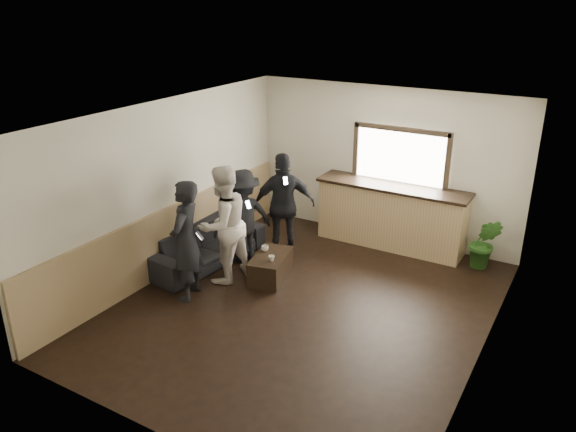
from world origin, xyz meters
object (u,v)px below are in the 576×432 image
Objects in this scene: cup_a at (265,248)px; person_c at (243,216)px; bar_counter at (392,212)px; cup_b at (272,258)px; person_a at (186,241)px; person_d at (284,205)px; potted_plant at (485,243)px; coffee_table at (271,267)px; person_b at (223,224)px; sofa at (205,245)px.

cup_a is 0.71m from person_c.
bar_counter is 2.58m from cup_b.
cup_a is 0.06× the size of person_a.
person_a reaches higher than person_d.
cup_a is at bearing 137.96° from person_a.
person_c is (-3.59, -1.76, 0.36)m from potted_plant.
bar_counter is 3.03× the size of coffee_table.
bar_counter is 1.43× the size of person_b.
cup_b is at bearing 121.64° from person_a.
sofa is 1.19× the size of person_a.
bar_counter reaches higher than person_a.
person_d is (-0.27, 0.87, 0.72)m from coffee_table.
potted_plant is 4.02m from person_c.
person_d reaches higher than sofa.
bar_counter is 2.52m from coffee_table.
cup_a reaches higher than coffee_table.
coffee_table is 0.49× the size of person_a.
person_b is (0.65, -0.31, 0.63)m from sofa.
cup_b is at bearing 71.73° from person_d.
bar_counter is 1.23× the size of sofa.
potted_plant is (2.74, 2.24, 0.01)m from cup_b.
person_d reaches higher than potted_plant.
sofa is at bearing -152.25° from potted_plant.
potted_plant reaches higher than sofa.
bar_counter is at bearing 56.84° from cup_a.
person_d reaches higher than person_c.
person_c reaches higher than cup_b.
cup_b is at bearing -85.86° from sofa.
potted_plant is 0.56× the size of person_c.
potted_plant is 4.29m from person_b.
person_b reaches higher than person_a.
person_d is at bearing 97.80° from cup_a.
potted_plant is 3.39m from person_d.
person_c is (0.01, 1.45, -0.11)m from person_a.
coffee_table is 0.31m from cup_b.
bar_counter is at bearing 132.86° from person_a.
coffee_table is at bearing -118.80° from bar_counter.
person_d is at bearing 110.75° from cup_b.
potted_plant reaches higher than coffee_table.
potted_plant is 0.49× the size of person_d.
person_b is at bearing -144.46° from potted_plant.
person_b reaches higher than coffee_table.
person_c is at bearing -44.98° from sofa.
sofa is 4.65m from potted_plant.
person_a is at bearing -123.31° from coffee_table.
bar_counter reaches higher than person_d.
cup_a is (-0.16, 0.10, 0.24)m from coffee_table.
potted_plant is at bearing 39.21° from cup_b.
person_d is at bearing -38.63° from sofa.
cup_b is 0.92m from person_b.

